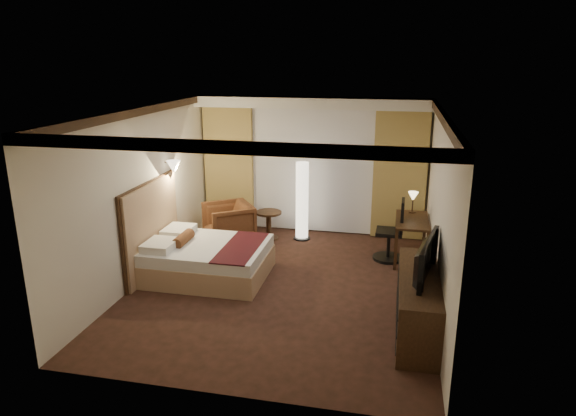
% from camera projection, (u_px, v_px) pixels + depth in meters
% --- Properties ---
extents(floor, '(4.50, 5.50, 0.01)m').
position_uv_depth(floor, '(283.00, 286.00, 8.00)').
color(floor, black).
rests_on(floor, ground).
extents(ceiling, '(4.50, 5.50, 0.01)m').
position_uv_depth(ceiling, '(282.00, 111.00, 7.23)').
color(ceiling, white).
rests_on(ceiling, back_wall).
extents(back_wall, '(4.50, 0.02, 2.70)m').
position_uv_depth(back_wall, '(313.00, 165.00, 10.19)').
color(back_wall, beige).
rests_on(back_wall, floor).
extents(left_wall, '(0.02, 5.50, 2.70)m').
position_uv_depth(left_wall, '(143.00, 194.00, 8.07)').
color(left_wall, beige).
rests_on(left_wall, floor).
extents(right_wall, '(0.02, 5.50, 2.70)m').
position_uv_depth(right_wall, '(439.00, 212.00, 7.16)').
color(right_wall, beige).
rests_on(right_wall, floor).
extents(crown_molding, '(4.50, 5.50, 0.12)m').
position_uv_depth(crown_molding, '(282.00, 115.00, 7.25)').
color(crown_molding, black).
rests_on(crown_molding, ceiling).
extents(soffit, '(4.50, 0.50, 0.20)m').
position_uv_depth(soffit, '(312.00, 103.00, 9.60)').
color(soffit, white).
rests_on(soffit, ceiling).
extents(curtain_sheer, '(2.48, 0.04, 2.45)m').
position_uv_depth(curtain_sheer, '(312.00, 171.00, 10.15)').
color(curtain_sheer, silver).
rests_on(curtain_sheer, back_wall).
extents(curtain_left_drape, '(1.00, 0.14, 2.45)m').
position_uv_depth(curtain_left_drape, '(229.00, 168.00, 10.43)').
color(curtain_left_drape, tan).
rests_on(curtain_left_drape, back_wall).
extents(curtain_right_drape, '(1.00, 0.14, 2.45)m').
position_uv_depth(curtain_right_drape, '(400.00, 176.00, 9.75)').
color(curtain_right_drape, tan).
rests_on(curtain_right_drape, back_wall).
extents(wall_sconce, '(0.24, 0.24, 0.24)m').
position_uv_depth(wall_sconce, '(174.00, 167.00, 8.75)').
color(wall_sconce, white).
rests_on(wall_sconce, left_wall).
extents(bed, '(1.87, 1.46, 0.55)m').
position_uv_depth(bed, '(208.00, 260.00, 8.28)').
color(bed, white).
rests_on(bed, floor).
extents(headboard, '(0.12, 1.76, 1.50)m').
position_uv_depth(headboard, '(152.00, 228.00, 8.34)').
color(headboard, tan).
rests_on(headboard, floor).
extents(armchair, '(1.12, 1.13, 0.86)m').
position_uv_depth(armchair, '(228.00, 222.00, 9.71)').
color(armchair, '#542F19').
rests_on(armchair, floor).
extents(side_table, '(0.50, 0.50, 0.55)m').
position_uv_depth(side_table, '(269.00, 225.00, 9.99)').
color(side_table, black).
rests_on(side_table, floor).
extents(floor_lamp, '(0.32, 0.32, 1.54)m').
position_uv_depth(floor_lamp, '(302.00, 201.00, 9.84)').
color(floor_lamp, white).
rests_on(floor_lamp, floor).
extents(desk, '(0.55, 1.11, 0.75)m').
position_uv_depth(desk, '(411.00, 240.00, 8.91)').
color(desk, black).
rests_on(desk, floor).
extents(desk_lamp, '(0.18, 0.18, 0.34)m').
position_uv_depth(desk_lamp, '(413.00, 203.00, 9.13)').
color(desk_lamp, '#FFD899').
rests_on(desk_lamp, desk).
extents(office_chair, '(0.54, 0.54, 1.10)m').
position_uv_depth(office_chair, '(389.00, 230.00, 8.89)').
color(office_chair, black).
rests_on(office_chair, floor).
extents(dresser, '(0.50, 1.97, 0.76)m').
position_uv_depth(dresser, '(418.00, 303.00, 6.62)').
color(dresser, black).
rests_on(dresser, floor).
extents(television, '(0.90, 1.28, 0.15)m').
position_uv_depth(television, '(419.00, 251.00, 6.42)').
color(television, black).
rests_on(television, dresser).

